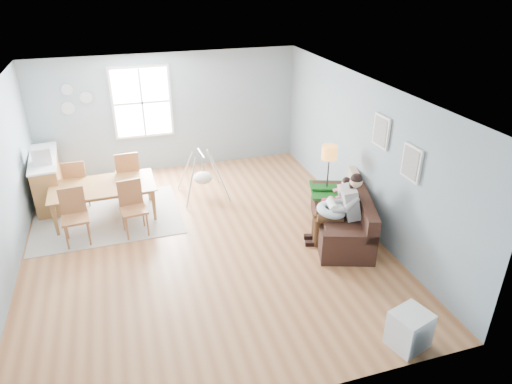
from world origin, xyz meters
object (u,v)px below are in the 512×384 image
object	(u,v)px
chair_nw	(76,180)
toddler	(340,194)
counter	(47,179)
floor_lamp	(329,159)
chair_se	(132,204)
chair_sw	(74,212)
sofa	(344,219)
monitor	(41,155)
dining_table	(105,202)
baby_swing	(203,177)
father	(341,207)
chair_ne	(128,172)
storage_cube	(409,330)

from	to	relation	value
chair_nw	toddler	bearing A→B (deg)	-26.93
toddler	counter	world-z (taller)	toddler
floor_lamp	chair_se	size ratio (longest dim) A/B	1.45
toddler	chair_sw	size ratio (longest dim) A/B	0.82
sofa	monitor	xyz separation A→B (m)	(-5.17, 2.66, 0.83)
chair_se	toddler	bearing A→B (deg)	-15.37
dining_table	chair_se	world-z (taller)	chair_se
baby_swing	sofa	bearing A→B (deg)	-46.41
dining_table	father	bearing A→B (deg)	-29.83
floor_lamp	dining_table	world-z (taller)	floor_lamp
chair_nw	floor_lamp	bearing A→B (deg)	-21.62
chair_sw	chair_nw	bearing A→B (deg)	90.56
chair_ne	counter	bearing A→B (deg)	164.89
chair_sw	monitor	world-z (taller)	monitor
storage_cube	father	bearing A→B (deg)	84.25
storage_cube	monitor	size ratio (longest dim) A/B	1.46
father	chair_sw	distance (m)	4.61
storage_cube	monitor	distance (m)	7.19
monitor	chair_sw	bearing A→B (deg)	-68.76
floor_lamp	counter	world-z (taller)	floor_lamp
dining_table	baby_swing	world-z (taller)	baby_swing
floor_lamp	chair_se	distance (m)	3.68
floor_lamp	storage_cube	world-z (taller)	floor_lamp
sofa	dining_table	xyz separation A→B (m)	(-4.11, 1.88, 0.04)
chair_se	chair_nw	bearing A→B (deg)	126.51
chair_sw	baby_swing	distance (m)	2.68
chair_ne	sofa	bearing A→B (deg)	-35.24
sofa	chair_nw	size ratio (longest dim) A/B	2.24
dining_table	monitor	distance (m)	1.53
chair_nw	chair_ne	xyz separation A→B (m)	(1.00, 0.00, 0.04)
counter	dining_table	bearing A→B (deg)	-45.12
sofa	monitor	world-z (taller)	monitor
toddler	chair_se	size ratio (longest dim) A/B	0.82
chair_nw	monitor	size ratio (longest dim) A/B	2.62
floor_lamp	monitor	bearing A→B (deg)	159.50
monitor	baby_swing	distance (m)	3.14
father	toddler	xyz separation A→B (m)	(0.21, 0.45, -0.01)
sofa	chair_ne	distance (m)	4.44
floor_lamp	monitor	distance (m)	5.50
sofa	chair_ne	bearing A→B (deg)	144.76
chair_se	floor_lamp	bearing A→B (deg)	-7.51
toddler	floor_lamp	size ratio (longest dim) A/B	0.56
counter	monitor	xyz separation A→B (m)	(0.04, -0.33, 0.64)
toddler	floor_lamp	bearing A→B (deg)	91.12
chair_sw	chair_nw	size ratio (longest dim) A/B	0.98
father	storage_cube	bearing A→B (deg)	-95.75
chair_nw	counter	world-z (taller)	chair_nw
sofa	counter	size ratio (longest dim) A/B	1.27
chair_se	chair_nw	xyz separation A→B (m)	(-1.00, 1.35, 0.01)
chair_se	chair_ne	bearing A→B (deg)	89.91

